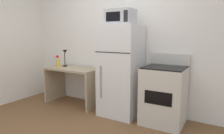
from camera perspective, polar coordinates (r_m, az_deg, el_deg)
name	(u,v)px	position (r m, az deg, el deg)	size (l,w,h in m)	color
wall_back_white	(123,41)	(3.87, 3.27, 7.44)	(5.00, 0.10, 2.60)	white
desk	(74,79)	(4.20, -10.88, -3.31)	(1.12, 0.58, 0.75)	tan
desk_lamp	(65,55)	(4.37, -13.23, 3.31)	(0.14, 0.12, 0.35)	black
spray_bottle	(58,63)	(4.25, -15.10, 1.18)	(0.06, 0.06, 0.25)	yellow
refrigerator	(121,71)	(3.52, 2.52, -1.12)	(0.66, 0.64, 1.57)	white
microwave	(121,17)	(3.46, 2.45, 13.95)	(0.46, 0.35, 0.26)	#B7B7BC
oven_range	(164,95)	(3.32, 14.51, -7.68)	(0.64, 0.61, 1.10)	beige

